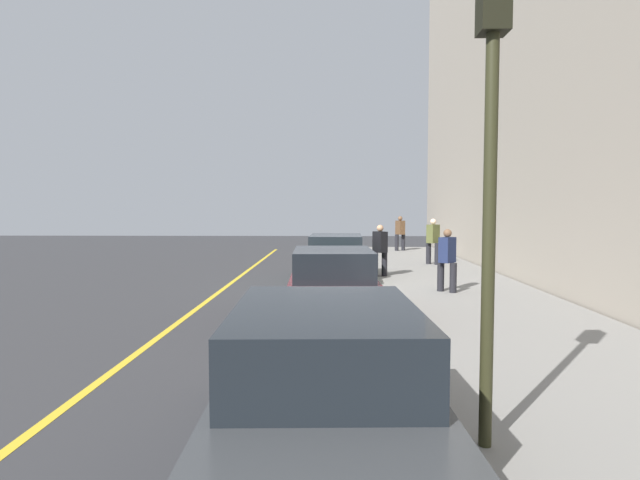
{
  "coord_description": "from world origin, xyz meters",
  "views": [
    {
      "loc": [
        -15.52,
        0.01,
        2.38
      ],
      "look_at": [
        -1.56,
        0.35,
        1.51
      ],
      "focal_mm": 29.42,
      "sensor_mm": 36.0,
      "label": 1
    }
  ],
  "objects_px": {
    "pedestrian_navy_coat": "(447,258)",
    "parked_car_charcoal": "(325,384)",
    "pedestrian_brown_coat": "(400,232)",
    "pedestrian_olive_coat": "(433,240)",
    "parked_car_green": "(336,258)",
    "traffic_light_pole": "(491,120)",
    "rolling_suitcase": "(374,265)",
    "pedestrian_black_coat": "(380,249)",
    "parked_car_maroon": "(333,285)"
  },
  "relations": [
    {
      "from": "pedestrian_navy_coat",
      "to": "parked_car_charcoal",
      "type": "bearing_deg",
      "value": 161.21
    },
    {
      "from": "pedestrian_brown_coat",
      "to": "pedestrian_olive_coat",
      "type": "bearing_deg",
      "value": -176.11
    },
    {
      "from": "parked_car_green",
      "to": "pedestrian_navy_coat",
      "type": "xyz_separation_m",
      "value": [
        -2.88,
        -2.91,
        0.28
      ]
    },
    {
      "from": "parked_car_green",
      "to": "pedestrian_brown_coat",
      "type": "xyz_separation_m",
      "value": [
        10.38,
        -3.38,
        0.34
      ]
    },
    {
      "from": "pedestrian_olive_coat",
      "to": "pedestrian_brown_coat",
      "type": "distance_m",
      "value": 6.54
    },
    {
      "from": "pedestrian_brown_coat",
      "to": "traffic_light_pole",
      "type": "relative_size",
      "value": 0.4
    },
    {
      "from": "rolling_suitcase",
      "to": "pedestrian_black_coat",
      "type": "bearing_deg",
      "value": -155.25
    },
    {
      "from": "parked_car_maroon",
      "to": "parked_car_charcoal",
      "type": "bearing_deg",
      "value": 179.3
    },
    {
      "from": "parked_car_maroon",
      "to": "pedestrian_brown_coat",
      "type": "relative_size",
      "value": 2.36
    },
    {
      "from": "parked_car_green",
      "to": "pedestrian_olive_coat",
      "type": "xyz_separation_m",
      "value": [
        3.86,
        -3.82,
        0.35
      ]
    },
    {
      "from": "pedestrian_black_coat",
      "to": "parked_car_green",
      "type": "bearing_deg",
      "value": 97.68
    },
    {
      "from": "pedestrian_black_coat",
      "to": "rolling_suitcase",
      "type": "xyz_separation_m",
      "value": [
        0.35,
        0.16,
        -0.57
      ]
    },
    {
      "from": "parked_car_green",
      "to": "pedestrian_black_coat",
      "type": "height_order",
      "value": "pedestrian_black_coat"
    },
    {
      "from": "parked_car_maroon",
      "to": "pedestrian_navy_coat",
      "type": "bearing_deg",
      "value": -46.51
    },
    {
      "from": "pedestrian_brown_coat",
      "to": "pedestrian_navy_coat",
      "type": "distance_m",
      "value": 13.27
    },
    {
      "from": "rolling_suitcase",
      "to": "parked_car_maroon",
      "type": "bearing_deg",
      "value": 167.78
    },
    {
      "from": "traffic_light_pole",
      "to": "pedestrian_navy_coat",
      "type": "bearing_deg",
      "value": -10.05
    },
    {
      "from": "parked_car_charcoal",
      "to": "pedestrian_brown_coat",
      "type": "bearing_deg",
      "value": -9.05
    },
    {
      "from": "parked_car_charcoal",
      "to": "pedestrian_brown_coat",
      "type": "relative_size",
      "value": 2.55
    },
    {
      "from": "pedestrian_black_coat",
      "to": "pedestrian_navy_coat",
      "type": "height_order",
      "value": "pedestrian_black_coat"
    },
    {
      "from": "pedestrian_navy_coat",
      "to": "rolling_suitcase",
      "type": "bearing_deg",
      "value": 25.71
    },
    {
      "from": "pedestrian_black_coat",
      "to": "pedestrian_olive_coat",
      "type": "bearing_deg",
      "value": -33.23
    },
    {
      "from": "traffic_light_pole",
      "to": "rolling_suitcase",
      "type": "distance_m",
      "value": 12.7
    },
    {
      "from": "pedestrian_brown_coat",
      "to": "parked_car_charcoal",
      "type": "bearing_deg",
      "value": 170.95
    },
    {
      "from": "pedestrian_navy_coat",
      "to": "pedestrian_olive_coat",
      "type": "bearing_deg",
      "value": -7.72
    },
    {
      "from": "parked_car_maroon",
      "to": "pedestrian_navy_coat",
      "type": "height_order",
      "value": "pedestrian_navy_coat"
    },
    {
      "from": "parked_car_green",
      "to": "rolling_suitcase",
      "type": "height_order",
      "value": "parked_car_green"
    },
    {
      "from": "pedestrian_black_coat",
      "to": "rolling_suitcase",
      "type": "relative_size",
      "value": 1.69
    },
    {
      "from": "parked_car_maroon",
      "to": "pedestrian_olive_coat",
      "type": "xyz_separation_m",
      "value": [
        9.6,
        -3.93,
        0.35
      ]
    },
    {
      "from": "pedestrian_navy_coat",
      "to": "traffic_light_pole",
      "type": "bearing_deg",
      "value": 169.95
    },
    {
      "from": "traffic_light_pole",
      "to": "pedestrian_black_coat",
      "type": "bearing_deg",
      "value": -0.49
    },
    {
      "from": "pedestrian_black_coat",
      "to": "pedestrian_brown_coat",
      "type": "height_order",
      "value": "pedestrian_brown_coat"
    },
    {
      "from": "parked_car_maroon",
      "to": "pedestrian_navy_coat",
      "type": "distance_m",
      "value": 4.16
    },
    {
      "from": "parked_car_charcoal",
      "to": "parked_car_green",
      "type": "xyz_separation_m",
      "value": [
        11.96,
        -0.18,
        0.0
      ]
    },
    {
      "from": "pedestrian_olive_coat",
      "to": "rolling_suitcase",
      "type": "bearing_deg",
      "value": 142.23
    },
    {
      "from": "parked_car_green",
      "to": "pedestrian_olive_coat",
      "type": "distance_m",
      "value": 5.44
    },
    {
      "from": "pedestrian_black_coat",
      "to": "rolling_suitcase",
      "type": "distance_m",
      "value": 0.69
    },
    {
      "from": "pedestrian_black_coat",
      "to": "traffic_light_pole",
      "type": "height_order",
      "value": "traffic_light_pole"
    },
    {
      "from": "parked_car_green",
      "to": "pedestrian_brown_coat",
      "type": "bearing_deg",
      "value": -18.02
    },
    {
      "from": "rolling_suitcase",
      "to": "pedestrian_brown_coat",
      "type": "bearing_deg",
      "value": -12.17
    },
    {
      "from": "pedestrian_black_coat",
      "to": "pedestrian_navy_coat",
      "type": "bearing_deg",
      "value": -154.18
    },
    {
      "from": "parked_car_charcoal",
      "to": "pedestrian_navy_coat",
      "type": "distance_m",
      "value": 9.59
    },
    {
      "from": "pedestrian_brown_coat",
      "to": "traffic_light_pole",
      "type": "bearing_deg",
      "value": 174.71
    },
    {
      "from": "parked_car_maroon",
      "to": "pedestrian_navy_coat",
      "type": "relative_size",
      "value": 2.53
    },
    {
      "from": "traffic_light_pole",
      "to": "parked_car_charcoal",
      "type": "bearing_deg",
      "value": 93.85
    },
    {
      "from": "pedestrian_olive_coat",
      "to": "pedestrian_navy_coat",
      "type": "xyz_separation_m",
      "value": [
        -6.74,
        0.91,
        -0.07
      ]
    },
    {
      "from": "parked_car_green",
      "to": "traffic_light_pole",
      "type": "height_order",
      "value": "traffic_light_pole"
    },
    {
      "from": "parked_car_charcoal",
      "to": "rolling_suitcase",
      "type": "xyz_separation_m",
      "value": [
        12.51,
        -1.44,
        -0.29
      ]
    },
    {
      "from": "pedestrian_navy_coat",
      "to": "pedestrian_brown_coat",
      "type": "bearing_deg",
      "value": -2.03
    },
    {
      "from": "parked_car_charcoal",
      "to": "parked_car_maroon",
      "type": "relative_size",
      "value": 1.08
    }
  ]
}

